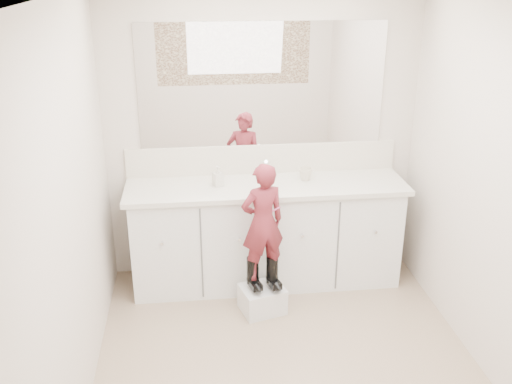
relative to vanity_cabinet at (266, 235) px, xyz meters
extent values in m
plane|color=#8A6D5A|center=(0.00, -1.23, -0.42)|extent=(3.00, 3.00, 0.00)
plane|color=beige|center=(0.00, 0.27, 0.77)|extent=(2.60, 0.00, 2.60)
plane|color=beige|center=(0.00, -2.73, 0.77)|extent=(2.60, 0.00, 2.60)
plane|color=beige|center=(-1.30, -1.23, 0.78)|extent=(0.00, 3.00, 3.00)
plane|color=beige|center=(1.30, -1.23, 0.78)|extent=(0.00, 3.00, 3.00)
cube|color=silver|center=(0.00, 0.00, 0.00)|extent=(2.20, 0.55, 0.85)
cube|color=beige|center=(0.00, -0.01, 0.45)|extent=(2.28, 0.58, 0.04)
cube|color=beige|center=(0.00, 0.26, 0.59)|extent=(2.28, 0.03, 0.25)
cube|color=white|center=(0.00, 0.26, 1.22)|extent=(2.00, 0.02, 1.00)
cube|color=#472819|center=(0.00, -2.71, 1.22)|extent=(2.00, 0.01, 1.20)
cylinder|color=silver|center=(0.00, 0.15, 0.52)|extent=(0.08, 0.08, 0.10)
imported|color=beige|center=(0.33, 0.05, 0.52)|extent=(0.14, 0.14, 0.10)
imported|color=beige|center=(-0.39, 0.01, 0.55)|extent=(0.10, 0.10, 0.16)
cube|color=silver|center=(-0.09, -0.48, -0.32)|extent=(0.38, 0.35, 0.21)
imported|color=#AE353E|center=(-0.09, -0.48, 0.34)|extent=(0.38, 0.30, 0.93)
cylinder|color=#CE5085|center=(-0.02, -0.48, 0.43)|extent=(0.13, 0.05, 0.06)
camera|label=1|loc=(-0.59, -4.28, 2.15)|focal=40.00mm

